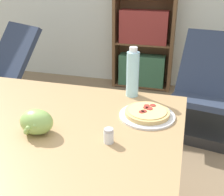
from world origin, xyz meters
name	(u,v)px	position (x,y,z in m)	size (l,w,h in m)	color
dining_table	(38,137)	(0.05, 0.08, 0.66)	(1.34, 0.93, 0.75)	tan
pizza_on_plate	(147,114)	(0.53, 0.26, 0.77)	(0.27, 0.27, 0.04)	white
grape_bunch	(36,122)	(0.10, -0.01, 0.81)	(0.15, 0.13, 0.11)	#93BC5B
drink_bottle	(133,74)	(0.41, 0.49, 0.88)	(0.07, 0.07, 0.28)	#A3DBEA
salt_shaker	(109,135)	(0.42, 0.00, 0.78)	(0.04, 0.04, 0.06)	white
lounge_chair_near	(3,86)	(-1.14, 1.38, 0.29)	(0.80, 0.93, 0.88)	black
lounge_chair_far	(204,103)	(0.89, 1.53, 0.29)	(0.66, 0.84, 0.88)	black
bookshelf	(144,25)	(0.14, 2.48, 0.79)	(0.74, 0.25, 1.67)	brown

